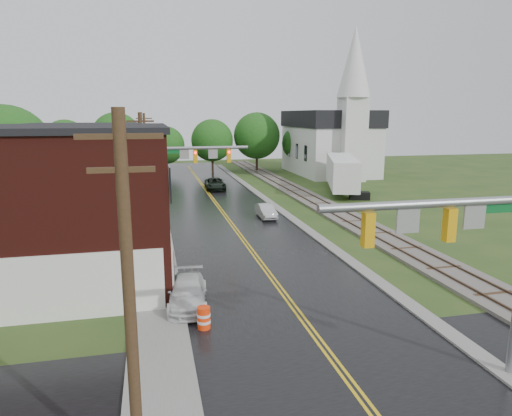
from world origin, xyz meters
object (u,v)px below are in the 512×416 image
object	(u,v)px
utility_pole_b	(143,176)
suv_dark	(215,184)
traffic_signal_near	(469,240)
pickup_white	(188,293)
semi_trailer	(342,172)
traffic_signal_far	(186,163)
sedan_silver	(266,211)
tree_left_b	(8,153)
church	(332,135)
construction_barrel	(204,318)
tree_left_c	(75,157)
utility_pole_a	(129,302)
utility_pole_c	(146,151)
brick_building	(28,208)
tree_left_e	(128,149)

from	to	relation	value
utility_pole_b	suv_dark	xyz separation A→B (m)	(7.91, 21.61, -4.03)
traffic_signal_near	pickup_white	bearing A→B (deg)	134.70
traffic_signal_near	semi_trailer	xyz separation A→B (m)	(11.68, 36.67, -2.59)
traffic_signal_far	sedan_silver	distance (m)	8.10
tree_left_b	semi_trailer	world-z (taller)	tree_left_b
church	traffic_signal_near	distance (m)	54.32
traffic_signal_far	construction_barrel	distance (m)	19.73
church	semi_trailer	size ratio (longest dim) A/B	1.52
tree_left_c	suv_dark	distance (m)	15.87
suv_dark	utility_pole_a	bearing A→B (deg)	-97.80
utility_pole_b	tree_left_b	size ratio (longest dim) A/B	0.93
traffic_signal_far	pickup_white	size ratio (longest dim) A/B	1.68
utility_pole_c	sedan_silver	size ratio (longest dim) A/B	2.47
brick_building	tree_left_b	xyz separation A→B (m)	(-5.36, 16.90, 1.57)
utility_pole_c	pickup_white	bearing A→B (deg)	-86.60
traffic_signal_near	utility_pole_b	distance (m)	22.49
utility_pole_a	tree_left_e	xyz separation A→B (m)	(-2.05, 45.90, 0.09)
church	tree_left_c	distance (m)	36.59
pickup_white	construction_barrel	size ratio (longest dim) A/B	4.51
tree_left_e	semi_trailer	world-z (taller)	tree_left_e
utility_pole_c	semi_trailer	world-z (taller)	utility_pole_c
traffic_signal_far	tree_left_c	world-z (taller)	tree_left_c
utility_pole_c	semi_trailer	xyz separation A→B (m)	(21.95, -5.33, -2.34)
tree_left_b	semi_trailer	xyz separation A→B (m)	(33.00, 6.77, -3.33)
tree_left_c	tree_left_b	bearing A→B (deg)	-116.56
traffic_signal_near	utility_pole_a	distance (m)	10.47
traffic_signal_near	traffic_signal_far	xyz separation A→B (m)	(-6.94, 25.00, 0.01)
traffic_signal_far	pickup_white	world-z (taller)	traffic_signal_far
traffic_signal_near	utility_pole_a	size ratio (longest dim) A/B	0.82
utility_pole_c	pickup_white	world-z (taller)	utility_pole_c
tree_left_b	sedan_silver	size ratio (longest dim) A/B	2.66
utility_pole_b	brick_building	bearing A→B (deg)	-129.07
brick_building	utility_pole_b	distance (m)	9.03
pickup_white	traffic_signal_far	bearing A→B (deg)	91.04
utility_pole_c	tree_left_e	bearing A→B (deg)	137.16
pickup_white	tree_left_c	bearing A→B (deg)	112.65
traffic_signal_far	utility_pole_a	distance (m)	27.20
utility_pole_b	tree_left_c	distance (m)	19.24
pickup_white	construction_barrel	world-z (taller)	pickup_white
utility_pole_b	semi_trailer	world-z (taller)	utility_pole_b
traffic_signal_far	tree_left_e	world-z (taller)	tree_left_e
utility_pole_a	utility_pole_b	world-z (taller)	same
traffic_signal_near	utility_pole_a	xyz separation A→B (m)	(-10.27, -2.00, -0.25)
brick_building	tree_left_b	world-z (taller)	tree_left_b
tree_left_c	construction_barrel	size ratio (longest dim) A/B	7.90
traffic_signal_near	utility_pole_b	xyz separation A→B (m)	(-10.27, 20.00, -0.25)
tree_left_c	semi_trailer	size ratio (longest dim) A/B	0.58
utility_pole_c	semi_trailer	distance (m)	22.71
tree_left_b	suv_dark	xyz separation A→B (m)	(18.95, 11.71, -5.03)
tree_left_c	semi_trailer	xyz separation A→B (m)	(29.00, -1.23, -2.13)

